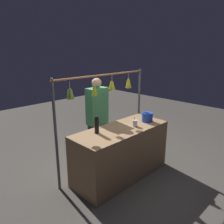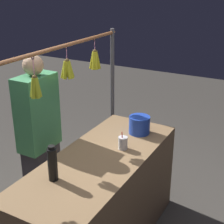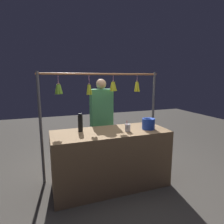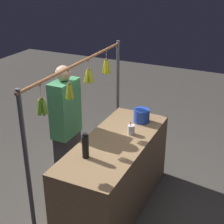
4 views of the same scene
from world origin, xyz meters
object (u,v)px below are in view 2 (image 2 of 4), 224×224
Objects in this scene: blue_bucket at (139,125)px; drink_cup at (123,143)px; water_bottle at (53,164)px; vendor_person at (40,144)px.

drink_cup is (0.36, 0.01, -0.03)m from blue_bucket.
water_bottle is 0.17× the size of vendor_person.
vendor_person is (-0.50, -0.55, -0.20)m from water_bottle.
water_bottle is 0.72m from drink_cup.
water_bottle is at bearing 48.15° from vendor_person.
water_bottle is 1.07m from blue_bucket.
drink_cup is at bearing 1.55° from blue_bucket.
drink_cup is (-0.68, 0.23, -0.08)m from water_bottle.
vendor_person is (0.54, -0.78, -0.15)m from blue_bucket.
water_bottle is 0.77m from vendor_person.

